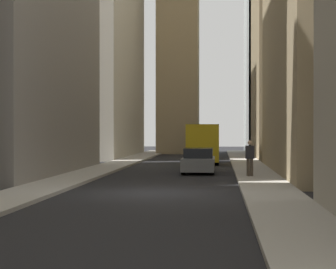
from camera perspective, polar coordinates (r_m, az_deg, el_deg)
The scene contains 8 objects.
ground_plane at distance 22.41m, azimuth -1.53°, elevation -5.72°, with size 135.00×135.00×0.00m, color black.
sidewalk_right at distance 23.35m, azimuth -12.61°, elevation -5.31°, with size 90.00×2.20×0.14m, color #A8A399.
sidewalk_left at distance 22.33m, azimuth 10.07°, elevation -5.56°, with size 90.00×2.20×0.14m, color #A8A399.
building_left_far at distance 54.44m, azimuth 13.79°, elevation 11.75°, with size 16.08×10.50×26.29m.
building_right_far at distance 55.95m, azimuth -8.82°, elevation 12.53°, with size 18.03×10.50×28.38m.
delivery_truck at distance 42.20m, azimuth 3.53°, elevation -0.91°, with size 6.46×2.25×2.84m.
hatchback_grey at distance 32.57m, azimuth 3.04°, elevation -2.67°, with size 4.30×1.78×1.42m.
pedestrian at distance 28.93m, azimuth 8.09°, elevation -2.17°, with size 0.26×0.44×1.77m.
Camera 1 is at (-22.13, -2.59, 2.35)m, focal length 61.73 mm.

